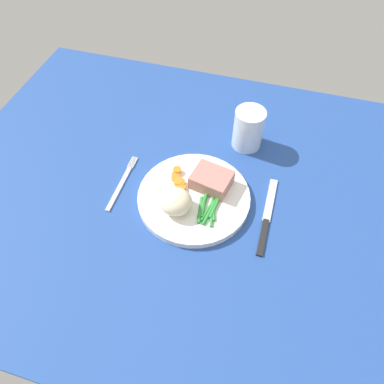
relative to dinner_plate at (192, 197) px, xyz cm
name	(u,v)px	position (x,y,z in cm)	size (l,w,h in cm)	color
dining_table	(196,195)	(0.42, 2.18, -1.80)	(120.00, 90.00, 2.00)	#234793
dinner_plate	(192,197)	(0.00, 0.00, 0.00)	(25.12, 25.12, 1.60)	white
meat_portion	(212,180)	(3.39, 3.96, 2.53)	(8.42, 6.75, 3.45)	#B2756B
mashed_potatoes	(176,202)	(-2.26, -4.52, 3.31)	(7.02, 6.68, 5.02)	beige
carrot_slices	(178,180)	(-4.10, 2.92, 1.30)	(4.33, 6.59, 1.20)	orange
green_beans	(208,208)	(4.27, -2.65, 1.18)	(4.72, 9.70, 0.86)	#2D8C38
fork	(122,183)	(-16.95, -0.26, -0.60)	(1.44, 16.60, 0.40)	silver
knife	(267,217)	(17.00, -0.29, -0.60)	(1.70, 20.50, 0.64)	black
water_glass	(248,131)	(8.31, 20.57, 3.71)	(7.39, 7.39, 10.33)	silver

